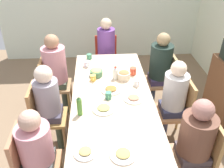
% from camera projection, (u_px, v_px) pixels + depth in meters
% --- Properties ---
extents(ground_plane, '(6.35, 6.35, 0.00)m').
position_uv_depth(ground_plane, '(112.00, 140.00, 3.40)').
color(ground_plane, '#83684E').
extents(dining_table, '(2.26, 0.96, 0.77)m').
position_uv_depth(dining_table, '(112.00, 99.00, 3.03)').
color(dining_table, '#CFB294').
rests_on(dining_table, ground_plane).
extents(chair_0, '(0.40, 0.40, 0.90)m').
position_uv_depth(chair_0, '(178.00, 108.00, 3.18)').
color(chair_0, '#B5794F').
rests_on(chair_0, ground_plane).
extents(person_0, '(0.30, 0.30, 1.19)m').
position_uv_depth(person_0, '(173.00, 96.00, 3.07)').
color(person_0, '#333855').
rests_on(person_0, ground_plane).
extents(chair_1, '(0.40, 0.40, 0.90)m').
position_uv_depth(chair_1, '(200.00, 153.00, 2.55)').
color(chair_1, '#A77854').
rests_on(chair_1, ground_plane).
extents(person_1, '(0.34, 0.34, 1.18)m').
position_uv_depth(person_1, '(195.00, 139.00, 2.43)').
color(person_1, '#38493E').
rests_on(person_1, ground_plane).
extents(chair_2, '(0.40, 0.40, 0.90)m').
position_uv_depth(chair_2, '(164.00, 78.00, 3.82)').
color(chair_2, '#A47853').
rests_on(chair_2, ground_plane).
extents(person_2, '(0.33, 0.33, 1.25)m').
position_uv_depth(person_2, '(160.00, 65.00, 3.68)').
color(person_2, '#2C3755').
rests_on(person_2, ground_plane).
extents(chair_3, '(0.40, 0.40, 0.90)m').
position_uv_depth(chair_3, '(52.00, 82.00, 3.72)').
color(chair_3, tan).
rests_on(chair_3, ground_plane).
extents(person_3, '(0.34, 0.34, 1.27)m').
position_uv_depth(person_3, '(56.00, 67.00, 3.59)').
color(person_3, '#38393A').
rests_on(person_3, ground_plane).
extents(chair_4, '(0.40, 0.40, 0.90)m').
position_uv_depth(chair_4, '(31.00, 162.00, 2.44)').
color(chair_4, '#B7774C').
rests_on(chair_4, ground_plane).
extents(person_4, '(0.32, 0.32, 1.14)m').
position_uv_depth(person_4, '(37.00, 148.00, 2.35)').
color(person_4, '#44433A').
rests_on(person_4, ground_plane).
extents(chair_5, '(0.40, 0.40, 0.90)m').
position_uv_depth(chair_5, '(106.00, 58.00, 4.40)').
color(chair_5, '#AF3325').
rests_on(chair_5, ground_plane).
extents(person_5, '(0.30, 0.30, 1.26)m').
position_uv_depth(person_5, '(106.00, 48.00, 4.20)').
color(person_5, '#343549').
rests_on(person_5, ground_plane).
extents(chair_6, '(0.40, 0.40, 0.90)m').
position_uv_depth(chair_6, '(44.00, 114.00, 3.08)').
color(chair_6, '#B18848').
rests_on(chair_6, ground_plane).
extents(person_6, '(0.30, 0.30, 1.19)m').
position_uv_depth(person_6, '(49.00, 100.00, 2.98)').
color(person_6, '#43403D').
rests_on(person_6, ground_plane).
extents(plate_0, '(0.21, 0.21, 0.04)m').
position_uv_depth(plate_0, '(85.00, 152.00, 2.20)').
color(plate_0, silver).
rests_on(plate_0, dining_table).
extents(plate_1, '(0.24, 0.24, 0.04)m').
position_uv_depth(plate_1, '(134.00, 98.00, 2.90)').
color(plate_1, silver).
rests_on(plate_1, dining_table).
extents(plate_2, '(0.26, 0.26, 0.04)m').
position_uv_depth(plate_2, '(111.00, 89.00, 3.06)').
color(plate_2, silver).
rests_on(plate_2, dining_table).
extents(plate_3, '(0.26, 0.26, 0.04)m').
position_uv_depth(plate_3, '(104.00, 108.00, 2.74)').
color(plate_3, silver).
rests_on(plate_3, dining_table).
extents(plate_4, '(0.24, 0.24, 0.04)m').
position_uv_depth(plate_4, '(123.00, 154.00, 2.18)').
color(plate_4, white).
rests_on(plate_4, dining_table).
extents(bowl_0, '(0.17, 0.17, 0.11)m').
position_uv_depth(bowl_0, '(124.00, 75.00, 3.28)').
color(bowl_0, beige).
rests_on(bowl_0, dining_table).
extents(bowl_1, '(0.17, 0.17, 0.10)m').
position_uv_depth(bowl_1, '(96.00, 73.00, 3.35)').
color(bowl_1, '#497B51').
rests_on(bowl_1, dining_table).
extents(cup_0, '(0.12, 0.08, 0.08)m').
position_uv_depth(cup_0, '(89.00, 57.00, 3.79)').
color(cup_0, '#458663').
rests_on(cup_0, dining_table).
extents(cup_1, '(0.11, 0.07, 0.08)m').
position_uv_depth(cup_1, '(137.00, 83.00, 3.14)').
color(cup_1, white).
rests_on(cup_1, dining_table).
extents(cup_2, '(0.11, 0.07, 0.09)m').
position_uv_depth(cup_2, '(108.00, 96.00, 2.90)').
color(cup_2, '#418266').
rests_on(cup_2, dining_table).
extents(cup_3, '(0.12, 0.09, 0.08)m').
position_uv_depth(cup_3, '(87.00, 64.00, 3.59)').
color(cup_3, white).
rests_on(cup_3, dining_table).
extents(cup_4, '(0.11, 0.07, 0.08)m').
position_uv_depth(cup_4, '(93.00, 78.00, 3.25)').
color(cup_4, '#EEBE4C').
rests_on(cup_4, dining_table).
extents(cup_5, '(0.12, 0.09, 0.10)m').
position_uv_depth(cup_5, '(133.00, 71.00, 3.38)').
color(cup_5, '#D54E36').
rests_on(cup_5, dining_table).
extents(bottle_0, '(0.06, 0.06, 0.24)m').
position_uv_depth(bottle_0, '(79.00, 106.00, 2.61)').
color(bottle_0, '#47862F').
rests_on(bottle_0, dining_table).
extents(bottle_1, '(0.06, 0.06, 0.18)m').
position_uv_depth(bottle_1, '(115.00, 73.00, 3.26)').
color(bottle_1, silver).
rests_on(bottle_1, dining_table).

